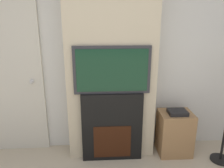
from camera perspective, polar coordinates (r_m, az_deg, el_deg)
wall_back at (r=2.90m, az=-0.41°, el=8.21°), size 6.00×0.06×2.70m
chimney_breast at (r=2.71m, az=-0.20°, el=7.61°), size 1.11×0.32×2.70m
fireplace at (r=2.85m, az=0.00°, el=-11.08°), size 0.76×0.15×0.91m
television at (r=2.58m, az=0.00°, el=3.65°), size 0.92×0.07×0.58m
media_stand at (r=3.14m, az=16.04°, el=-12.04°), size 0.43×0.36×0.64m
entry_door at (r=3.15m, az=-25.74°, el=1.43°), size 0.93×0.09×2.08m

